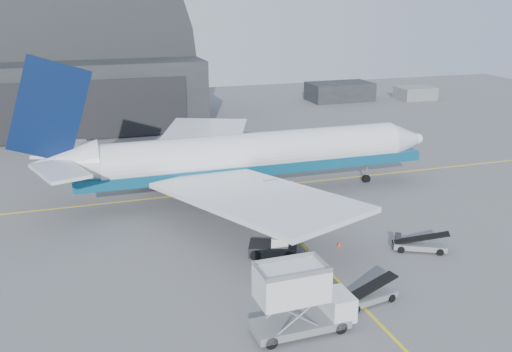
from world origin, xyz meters
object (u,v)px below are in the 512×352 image
object	(u,v)px
airliner	(239,157)
catering_truck	(299,300)
pushback_tug	(274,247)
belt_loader_b	(419,245)
belt_loader_a	(367,296)

from	to	relation	value
airliner	catering_truck	size ratio (longest dim) A/B	6.70
pushback_tug	belt_loader_b	size ratio (longest dim) A/B	0.98
belt_loader_a	belt_loader_b	xyz separation A→B (m)	(9.17, 6.90, 0.01)
pushback_tug	airliner	bearing A→B (deg)	106.81
belt_loader_a	belt_loader_b	bearing A→B (deg)	26.31
pushback_tug	catering_truck	bearing A→B (deg)	-79.70
belt_loader_b	airliner	bearing A→B (deg)	147.39
airliner	belt_loader_a	bearing A→B (deg)	-85.20
airliner	catering_truck	bearing A→B (deg)	-98.45
airliner	belt_loader_b	world-z (taller)	airliner
catering_truck	belt_loader_b	distance (m)	18.07
belt_loader_a	catering_truck	bearing A→B (deg)	-173.51
belt_loader_a	pushback_tug	bearing A→B (deg)	99.95
airliner	catering_truck	world-z (taller)	airliner
catering_truck	belt_loader_b	bearing A→B (deg)	27.93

